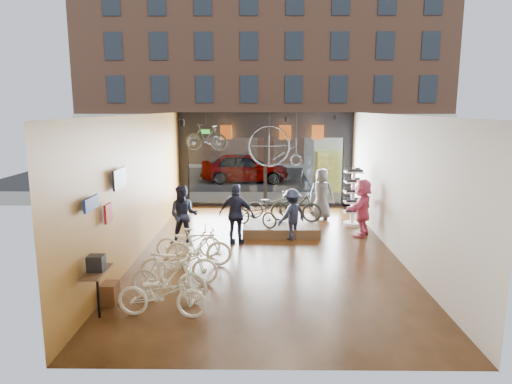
{
  "coord_description": "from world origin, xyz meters",
  "views": [
    {
      "loc": [
        -0.17,
        -12.41,
        3.99
      ],
      "look_at": [
        -0.33,
        1.4,
        1.42
      ],
      "focal_mm": 32.0,
      "sensor_mm": 36.0,
      "label": 1
    }
  ],
  "objects_px": {
    "street_car": "(245,167)",
    "penny_farthing": "(278,147)",
    "display_bike_left": "(256,214)",
    "display_bike_mid": "(296,207)",
    "customer_2": "(236,214)",
    "floor_bike_2": "(179,263)",
    "customer_1": "(184,215)",
    "display_bike_right": "(271,205)",
    "floor_bike_0": "(162,294)",
    "floor_bike_3": "(199,247)",
    "display_platform": "(280,227)",
    "customer_5": "(362,208)",
    "customer_3": "(292,214)",
    "floor_bike_1": "(168,277)",
    "floor_bike_4": "(188,242)",
    "hung_bike": "(206,137)",
    "customer_4": "(322,194)",
    "sunglasses_rack": "(353,197)",
    "box_truck": "(333,158)"
  },
  "relations": [
    {
      "from": "floor_bike_4",
      "to": "penny_farthing",
      "type": "distance_m",
      "value": 6.47
    },
    {
      "from": "display_bike_mid",
      "to": "street_car",
      "type": "bearing_deg",
      "value": 20.4
    },
    {
      "from": "display_platform",
      "to": "customer_2",
      "type": "height_order",
      "value": "customer_2"
    },
    {
      "from": "sunglasses_rack",
      "to": "display_bike_right",
      "type": "bearing_deg",
      "value": -167.68
    },
    {
      "from": "street_car",
      "to": "customer_3",
      "type": "xyz_separation_m",
      "value": [
        1.83,
        -10.9,
        -0.02
      ]
    },
    {
      "from": "box_truck",
      "to": "display_bike_right",
      "type": "bearing_deg",
      "value": -112.07
    },
    {
      "from": "customer_5",
      "to": "penny_farthing",
      "type": "xyz_separation_m",
      "value": [
        -2.54,
        3.37,
        1.59
      ]
    },
    {
      "from": "street_car",
      "to": "penny_farthing",
      "type": "distance_m",
      "value": 7.45
    },
    {
      "from": "customer_3",
      "to": "floor_bike_4",
      "type": "bearing_deg",
      "value": -7.44
    },
    {
      "from": "hung_bike",
      "to": "floor_bike_0",
      "type": "bearing_deg",
      "value": -164.75
    },
    {
      "from": "display_bike_mid",
      "to": "customer_5",
      "type": "bearing_deg",
      "value": -96.32
    },
    {
      "from": "floor_bike_2",
      "to": "hung_bike",
      "type": "height_order",
      "value": "hung_bike"
    },
    {
      "from": "floor_bike_4",
      "to": "customer_4",
      "type": "height_order",
      "value": "customer_4"
    },
    {
      "from": "street_car",
      "to": "sunglasses_rack",
      "type": "height_order",
      "value": "sunglasses_rack"
    },
    {
      "from": "floor_bike_2",
      "to": "customer_1",
      "type": "xyz_separation_m",
      "value": [
        -0.39,
        2.98,
        0.41
      ]
    },
    {
      "from": "customer_1",
      "to": "customer_2",
      "type": "bearing_deg",
      "value": 3.67
    },
    {
      "from": "customer_5",
      "to": "customer_1",
      "type": "bearing_deg",
      "value": -49.76
    },
    {
      "from": "floor_bike_0",
      "to": "floor_bike_4",
      "type": "distance_m",
      "value": 3.51
    },
    {
      "from": "customer_4",
      "to": "customer_5",
      "type": "relative_size",
      "value": 1.01
    },
    {
      "from": "floor_bike_3",
      "to": "display_platform",
      "type": "bearing_deg",
      "value": -36.88
    },
    {
      "from": "floor_bike_1",
      "to": "customer_1",
      "type": "distance_m",
      "value": 3.98
    },
    {
      "from": "floor_bike_1",
      "to": "customer_4",
      "type": "xyz_separation_m",
      "value": [
        4.1,
        7.17,
        0.41
      ]
    },
    {
      "from": "floor_bike_4",
      "to": "hung_bike",
      "type": "xyz_separation_m",
      "value": [
        -0.06,
        4.87,
        2.48
      ]
    },
    {
      "from": "customer_4",
      "to": "display_bike_right",
      "type": "bearing_deg",
      "value": 45.34
    },
    {
      "from": "customer_3",
      "to": "penny_farthing",
      "type": "distance_m",
      "value": 4.18
    },
    {
      "from": "floor_bike_3",
      "to": "customer_3",
      "type": "height_order",
      "value": "customer_3"
    },
    {
      "from": "floor_bike_2",
      "to": "display_bike_left",
      "type": "height_order",
      "value": "display_bike_left"
    },
    {
      "from": "display_bike_mid",
      "to": "customer_2",
      "type": "bearing_deg",
      "value": 137.44
    },
    {
      "from": "street_car",
      "to": "display_bike_left",
      "type": "relative_size",
      "value": 3.03
    },
    {
      "from": "floor_bike_1",
      "to": "floor_bike_3",
      "type": "distance_m",
      "value": 2.14
    },
    {
      "from": "floor_bike_4",
      "to": "customer_5",
      "type": "bearing_deg",
      "value": -73.86
    },
    {
      "from": "floor_bike_4",
      "to": "display_platform",
      "type": "bearing_deg",
      "value": -51.62
    },
    {
      "from": "customer_1",
      "to": "floor_bike_0",
      "type": "bearing_deg",
      "value": -85.18
    },
    {
      "from": "street_car",
      "to": "customer_5",
      "type": "distance_m",
      "value": 11.23
    },
    {
      "from": "display_bike_mid",
      "to": "display_bike_right",
      "type": "distance_m",
      "value": 0.98
    },
    {
      "from": "display_bike_left",
      "to": "floor_bike_4",
      "type": "bearing_deg",
      "value": 174.45
    },
    {
      "from": "customer_2",
      "to": "hung_bike",
      "type": "xyz_separation_m",
      "value": [
        -1.28,
        3.6,
        2.02
      ]
    },
    {
      "from": "customer_2",
      "to": "customer_5",
      "type": "bearing_deg",
      "value": -153.05
    },
    {
      "from": "display_bike_mid",
      "to": "penny_farthing",
      "type": "height_order",
      "value": "penny_farthing"
    },
    {
      "from": "penny_farthing",
      "to": "customer_4",
      "type": "bearing_deg",
      "value": -36.96
    },
    {
      "from": "floor_bike_0",
      "to": "customer_1",
      "type": "distance_m",
      "value": 4.73
    },
    {
      "from": "floor_bike_4",
      "to": "sunglasses_rack",
      "type": "distance_m",
      "value": 6.18
    },
    {
      "from": "sunglasses_rack",
      "to": "floor_bike_4",
      "type": "bearing_deg",
      "value": -136.58
    },
    {
      "from": "customer_4",
      "to": "penny_farthing",
      "type": "distance_m",
      "value": 2.5
    },
    {
      "from": "customer_3",
      "to": "sunglasses_rack",
      "type": "relative_size",
      "value": 0.79
    },
    {
      "from": "floor_bike_0",
      "to": "display_bike_right",
      "type": "bearing_deg",
      "value": -13.04
    },
    {
      "from": "floor_bike_2",
      "to": "floor_bike_3",
      "type": "xyz_separation_m",
      "value": [
        0.29,
        1.14,
        0.03
      ]
    },
    {
      "from": "display_bike_left",
      "to": "penny_farthing",
      "type": "bearing_deg",
      "value": 20.19
    },
    {
      "from": "customer_5",
      "to": "customer_4",
      "type": "bearing_deg",
      "value": -126.07
    },
    {
      "from": "display_bike_mid",
      "to": "customer_4",
      "type": "height_order",
      "value": "customer_4"
    }
  ]
}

